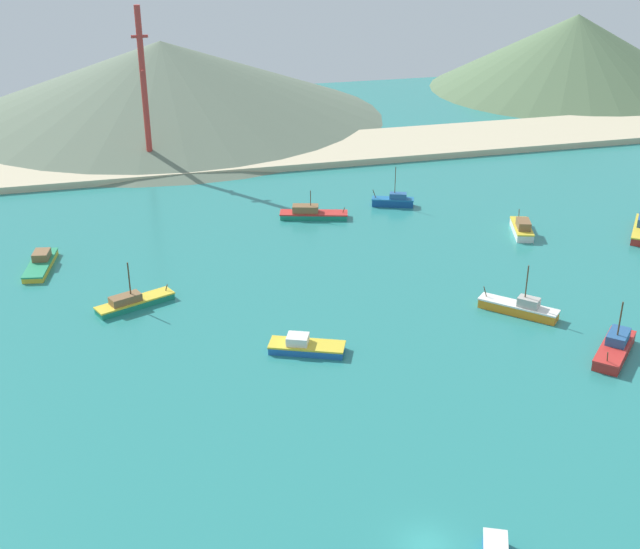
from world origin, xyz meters
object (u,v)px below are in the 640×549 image
at_px(fishing_boat_9, 312,213).
at_px(fishing_boat_5, 394,201).
at_px(fishing_boat_0, 133,302).
at_px(fishing_boat_13, 522,228).
at_px(fishing_boat_10, 305,346).
at_px(radio_tower, 144,89).
at_px(fishing_boat_4, 520,308).
at_px(fishing_boat_11, 41,263).
at_px(fishing_boat_3, 615,348).

bearing_deg(fishing_boat_9, fishing_boat_5, 7.68).
bearing_deg(fishing_boat_0, fishing_boat_13, 9.56).
distance_m(fishing_boat_9, fishing_boat_10, 41.81).
distance_m(fishing_boat_5, fishing_boat_10, 49.24).
bearing_deg(radio_tower, fishing_boat_5, -39.41).
distance_m(fishing_boat_4, fishing_boat_11, 63.65).
height_order(fishing_boat_10, fishing_boat_11, fishing_boat_11).
height_order(fishing_boat_3, fishing_boat_9, fishing_boat_3).
relative_size(fishing_boat_0, fishing_boat_10, 1.13).
bearing_deg(radio_tower, fishing_boat_13, -42.39).
height_order(fishing_boat_9, radio_tower, radio_tower).
relative_size(fishing_boat_3, fishing_boat_13, 1.03).
bearing_deg(fishing_boat_3, fishing_boat_9, 113.67).
xyz_separation_m(fishing_boat_9, fishing_boat_10, (-11.01, -40.34, -0.08)).
bearing_deg(fishing_boat_11, fishing_boat_9, 12.56).
relative_size(fishing_boat_5, fishing_boat_13, 0.86).
height_order(fishing_boat_11, radio_tower, radio_tower).
xyz_separation_m(fishing_boat_3, fishing_boat_4, (-5.57, 11.63, -0.07)).
bearing_deg(fishing_boat_10, fishing_boat_13, 32.93).
relative_size(fishing_boat_5, fishing_boat_10, 0.80).
height_order(fishing_boat_3, fishing_boat_11, fishing_boat_3).
relative_size(fishing_boat_0, fishing_boat_11, 0.96).
relative_size(fishing_boat_11, fishing_boat_13, 1.27).
relative_size(fishing_boat_4, radio_tower, 0.29).
distance_m(fishing_boat_3, radio_tower, 94.10).
distance_m(fishing_boat_5, radio_tower, 49.54).
distance_m(fishing_boat_10, fishing_boat_13, 47.33).
bearing_deg(fishing_boat_0, radio_tower, 83.49).
bearing_deg(radio_tower, fishing_boat_11, -113.53).
xyz_separation_m(fishing_boat_0, fishing_boat_4, (45.14, -13.83, 0.13)).
xyz_separation_m(fishing_boat_4, fishing_boat_13, (12.47, 23.53, 0.09)).
bearing_deg(fishing_boat_10, fishing_boat_5, 59.12).
distance_m(fishing_boat_4, fishing_boat_10, 27.35).
distance_m(fishing_boat_10, radio_tower, 74.69).
bearing_deg(fishing_boat_11, fishing_boat_10, -46.90).
bearing_deg(fishing_boat_3, fishing_boat_4, 115.59).
xyz_separation_m(fishing_boat_3, radio_tower, (-44.27, 81.86, 13.96)).
distance_m(fishing_boat_4, fishing_boat_9, 41.45).
distance_m(fishing_boat_5, fishing_boat_11, 55.68).
distance_m(fishing_boat_0, fishing_boat_4, 47.21).
relative_size(fishing_boat_4, fishing_boat_9, 0.77).
height_order(fishing_boat_4, fishing_boat_5, fishing_boat_5).
xyz_separation_m(fishing_boat_5, radio_tower, (-36.71, 30.17, 13.99)).
xyz_separation_m(fishing_boat_0, fishing_boat_5, (43.15, 26.23, 0.18)).
bearing_deg(fishing_boat_0, fishing_boat_11, 126.78).
relative_size(fishing_boat_3, fishing_boat_9, 0.77).
height_order(fishing_boat_4, fishing_boat_13, fishing_boat_4).
height_order(fishing_boat_9, fishing_boat_11, fishing_boat_9).
distance_m(fishing_boat_3, fishing_boat_9, 54.34).
bearing_deg(fishing_boat_4, radio_tower, 118.86).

